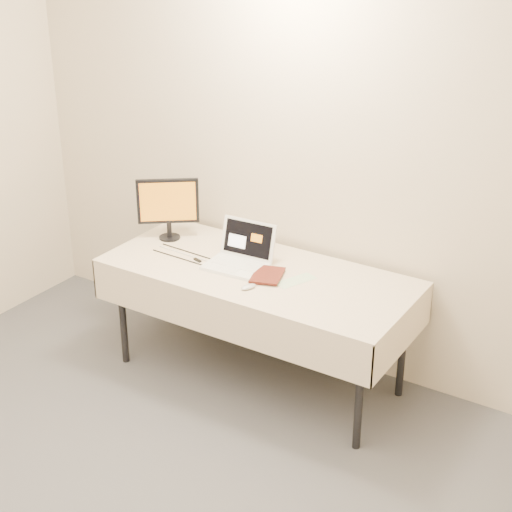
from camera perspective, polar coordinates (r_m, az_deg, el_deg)
The scene contains 9 objects.
back_wall at distance 4.74m, azimuth 3.08°, elevation 7.64°, with size 4.00×0.10×2.70m, color beige.
table at distance 4.62m, azimuth 0.12°, elevation -1.78°, with size 1.86×0.81×0.74m.
laptop at distance 4.66m, azimuth -1.11°, elevation 0.07°, with size 0.37×0.34×0.24m.
monitor at distance 4.98m, azimuth -6.42°, elevation 3.77°, with size 0.32×0.25×0.40m.
book at distance 4.49m, azimuth -0.22°, elevation -0.13°, with size 0.17×0.02×0.23m, color maroon.
alarm_clock at distance 4.91m, azimuth -0.02°, elevation 0.99°, with size 0.12×0.08×0.05m.
clicker at distance 4.39m, azimuth -0.55°, elevation -2.25°, with size 0.05×0.10×0.02m, color silver.
paper_form at distance 4.48m, azimuth 2.91°, elevation -1.80°, with size 0.10×0.24×0.00m, color beige.
usb_dongle at distance 4.73m, azimuth -4.28°, elevation -0.30°, with size 0.06×0.02×0.01m, color black.
Camera 1 is at (2.20, -1.46, 2.73)m, focal length 55.00 mm.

